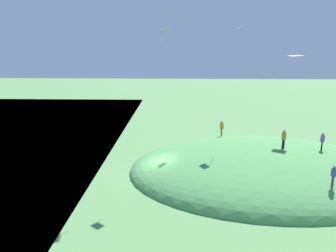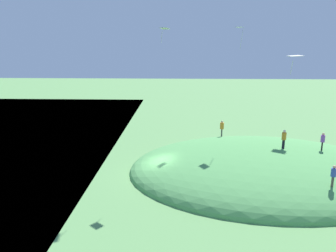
# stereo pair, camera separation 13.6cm
# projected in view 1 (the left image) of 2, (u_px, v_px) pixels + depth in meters

# --- Properties ---
(ground_plane) EXTENTS (160.00, 160.00, 0.00)m
(ground_plane) POSITION_uv_depth(u_px,v_px,m) (157.00, 175.00, 30.18)
(ground_plane) COLOR #5D9151
(grass_hill) EXTENTS (24.73, 18.85, 4.46)m
(grass_hill) POSITION_uv_depth(u_px,v_px,m) (263.00, 172.00, 30.90)
(grass_hill) COLOR #539951
(grass_hill) RESTS_ON ground_plane
(person_with_child) EXTENTS (0.54, 0.54, 1.75)m
(person_with_child) POSITION_uv_depth(u_px,v_px,m) (284.00, 137.00, 30.38)
(person_with_child) COLOR black
(person_with_child) RESTS_ON grass_hill
(person_walking_path) EXTENTS (0.46, 0.46, 1.67)m
(person_walking_path) POSITION_uv_depth(u_px,v_px,m) (323.00, 139.00, 30.51)
(person_walking_path) COLOR black
(person_walking_path) RESTS_ON grass_hill
(person_on_hilltop) EXTENTS (0.51, 0.51, 1.83)m
(person_on_hilltop) POSITION_uv_depth(u_px,v_px,m) (222.00, 126.00, 36.85)
(person_on_hilltop) COLOR #333436
(person_on_hilltop) RESTS_ON grass_hill
(person_near_shore) EXTENTS (0.40, 0.40, 1.61)m
(person_near_shore) POSITION_uv_depth(u_px,v_px,m) (334.00, 173.00, 24.01)
(person_near_shore) COLOR #534540
(person_near_shore) RESTS_ON grass_hill
(kite_0) EXTENTS (0.95, 0.92, 1.21)m
(kite_0) POSITION_uv_depth(u_px,v_px,m) (164.00, 29.00, 27.28)
(kite_0) COLOR silver
(kite_1) EXTENTS (0.90, 0.97, 2.13)m
(kite_1) POSITION_uv_depth(u_px,v_px,m) (239.00, 29.00, 32.13)
(kite_1) COLOR silver
(kite_2) EXTENTS (0.82, 1.15, 1.23)m
(kite_2) POSITION_uv_depth(u_px,v_px,m) (295.00, 56.00, 21.53)
(kite_2) COLOR white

